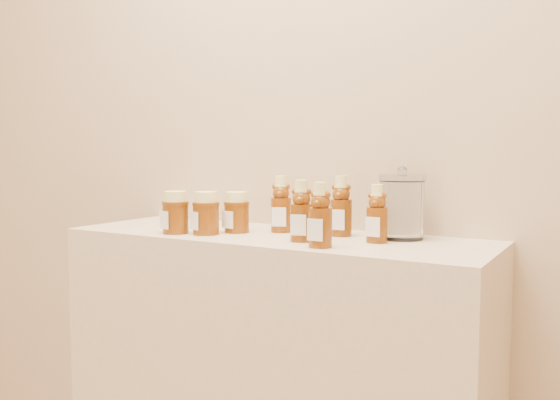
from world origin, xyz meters
The scene contains 11 objects.
wall_back centered at (0.00, 1.75, 1.35)m, with size 3.50×0.02×2.70m, color tan.
display_table centered at (0.00, 1.55, 0.45)m, with size 1.20×0.40×0.90m, color #C6B091.
bear_bottle_back_left centered at (-0.01, 1.61, 0.99)m, with size 0.06×0.06×0.18m, color #5B2907, non-canonical shape.
bear_bottle_back_mid centered at (0.17, 1.62, 0.99)m, with size 0.06×0.06×0.19m, color #5B2907, non-canonical shape.
bear_bottle_back_right centered at (0.30, 1.56, 0.98)m, with size 0.06×0.06×0.17m, color #5B2907, non-canonical shape.
bear_bottle_front_left centered at (0.13, 1.48, 0.99)m, with size 0.06×0.06×0.18m, color #5B2907, non-canonical shape.
bear_bottle_front_right centered at (0.21, 1.42, 0.99)m, with size 0.06×0.06×0.18m, color #5B2907, non-canonical shape.
honey_jar_left centered at (-0.25, 1.43, 0.96)m, with size 0.08×0.08×0.12m, color #5B2907, non-canonical shape.
honey_jar_back centered at (-0.11, 1.54, 0.96)m, with size 0.07×0.07×0.12m, color #5B2907, non-canonical shape.
honey_jar_front centered at (-0.16, 1.46, 0.96)m, with size 0.08×0.08×0.12m, color #5B2907, non-canonical shape.
glass_canister centered at (0.33, 1.65, 0.99)m, with size 0.12×0.12×0.19m, color white, non-canonical shape.
Camera 1 is at (0.84, 0.15, 1.13)m, focal length 38.00 mm.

